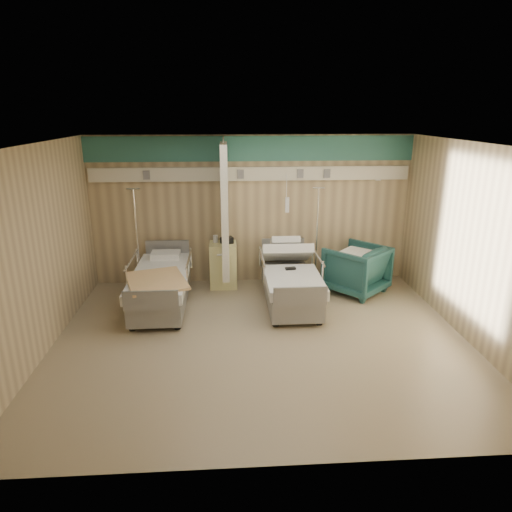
# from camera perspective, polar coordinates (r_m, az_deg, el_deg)

# --- Properties ---
(ground) EXTENTS (6.00, 5.00, 0.00)m
(ground) POSITION_cam_1_polar(r_m,az_deg,el_deg) (6.81, 0.65, -10.41)
(ground) COLOR gray
(ground) RESTS_ON ground
(room_walls) EXTENTS (6.04, 5.04, 2.82)m
(room_walls) POSITION_cam_1_polar(r_m,az_deg,el_deg) (6.40, 0.25, 5.57)
(room_walls) COLOR tan
(room_walls) RESTS_ON ground
(bed_right) EXTENTS (1.00, 2.16, 0.63)m
(bed_right) POSITION_cam_1_polar(r_m,az_deg,el_deg) (7.91, 4.27, -3.79)
(bed_right) COLOR silver
(bed_right) RESTS_ON ground
(bed_left) EXTENTS (1.00, 2.16, 0.63)m
(bed_left) POSITION_cam_1_polar(r_m,az_deg,el_deg) (7.92, -11.74, -4.11)
(bed_left) COLOR silver
(bed_left) RESTS_ON ground
(bedside_cabinet) EXTENTS (0.50, 0.48, 0.85)m
(bedside_cabinet) POSITION_cam_1_polar(r_m,az_deg,el_deg) (8.65, -4.10, -1.11)
(bedside_cabinet) COLOR #EAE392
(bedside_cabinet) RESTS_ON ground
(visitor_armchair) EXTENTS (1.35, 1.35, 0.88)m
(visitor_armchair) POSITION_cam_1_polar(r_m,az_deg,el_deg) (8.54, 12.43, -1.62)
(visitor_armchair) COLOR #1E4A4B
(visitor_armchair) RESTS_ON ground
(waffle_blanket) EXTENTS (0.84, 0.84, 0.07)m
(waffle_blanket) POSITION_cam_1_polar(r_m,az_deg,el_deg) (8.36, 12.54, 1.40)
(waffle_blanket) COLOR white
(waffle_blanket) RESTS_ON visitor_armchair
(iv_stand_right) EXTENTS (0.33, 0.33, 1.87)m
(iv_stand_right) POSITION_cam_1_polar(r_m,az_deg,el_deg) (8.90, 7.46, -0.95)
(iv_stand_right) COLOR silver
(iv_stand_right) RESTS_ON ground
(iv_stand_left) EXTENTS (0.34, 0.34, 1.93)m
(iv_stand_left) POSITION_cam_1_polar(r_m,az_deg,el_deg) (8.63, -14.32, -1.89)
(iv_stand_left) COLOR silver
(iv_stand_left) RESTS_ON ground
(call_remote) EXTENTS (0.18, 0.10, 0.04)m
(call_remote) POSITION_cam_1_polar(r_m,az_deg,el_deg) (7.77, 4.33, -1.56)
(call_remote) COLOR black
(call_remote) RESTS_ON bed_right
(tan_blanket) EXTENTS (1.14, 1.29, 0.04)m
(tan_blanket) POSITION_cam_1_polar(r_m,az_deg,el_deg) (7.37, -12.35, -3.03)
(tan_blanket) COLOR tan
(tan_blanket) RESTS_ON bed_left
(toiletry_bag) EXTENTS (0.25, 0.21, 0.12)m
(toiletry_bag) POSITION_cam_1_polar(r_m,az_deg,el_deg) (8.49, -3.66, 1.97)
(toiletry_bag) COLOR black
(toiletry_bag) RESTS_ON bedside_cabinet
(white_cup) EXTENTS (0.12, 0.12, 0.14)m
(white_cup) POSITION_cam_1_polar(r_m,az_deg,el_deg) (8.57, -5.08, 2.15)
(white_cup) COLOR white
(white_cup) RESTS_ON bedside_cabinet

